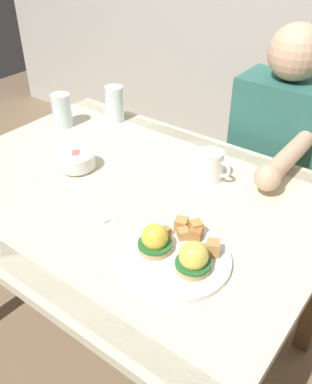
% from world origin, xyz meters
% --- Properties ---
extents(ground_plane, '(6.00, 6.00, 0.00)m').
position_xyz_m(ground_plane, '(0.00, 0.00, 0.00)').
color(ground_plane, '#7F664C').
extents(dining_table, '(1.20, 0.90, 0.74)m').
position_xyz_m(dining_table, '(0.00, 0.00, 0.63)').
color(dining_table, beige).
rests_on(dining_table, ground_plane).
extents(eggs_benedict_plate, '(0.27, 0.27, 0.09)m').
position_xyz_m(eggs_benedict_plate, '(0.30, -0.16, 0.77)').
color(eggs_benedict_plate, white).
rests_on(eggs_benedict_plate, dining_table).
extents(fruit_bowl, '(0.12, 0.12, 0.06)m').
position_xyz_m(fruit_bowl, '(-0.20, -0.00, 0.77)').
color(fruit_bowl, white).
rests_on(fruit_bowl, dining_table).
extents(coffee_mug, '(0.11, 0.08, 0.09)m').
position_xyz_m(coffee_mug, '(0.18, 0.21, 0.79)').
color(coffee_mug, white).
rests_on(coffee_mug, dining_table).
extents(fork, '(0.16, 0.05, 0.00)m').
position_xyz_m(fork, '(0.00, -0.14, 0.74)').
color(fork, silver).
rests_on(fork, dining_table).
extents(water_glass_near, '(0.07, 0.07, 0.13)m').
position_xyz_m(water_glass_near, '(-0.47, 0.19, 0.80)').
color(water_glass_near, silver).
rests_on(water_glass_near, dining_table).
extents(water_glass_far, '(0.07, 0.07, 0.14)m').
position_xyz_m(water_glass_far, '(-0.35, 0.35, 0.80)').
color(water_glass_far, silver).
rests_on(water_glass_far, dining_table).
extents(diner_person, '(0.34, 0.54, 1.14)m').
position_xyz_m(diner_person, '(0.24, 0.60, 0.65)').
color(diner_person, '#33333D').
rests_on(diner_person, ground_plane).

